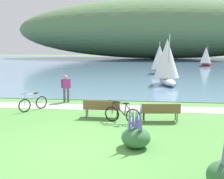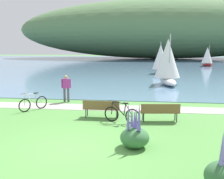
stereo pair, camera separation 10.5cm
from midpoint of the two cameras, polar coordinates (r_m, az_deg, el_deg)
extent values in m
plane|color=#518E42|center=(9.13, -9.38, -12.96)|extent=(200.00, 200.00, 0.00)
cube|color=#5B7F9E|center=(56.36, 4.42, 5.90)|extent=(180.00, 80.00, 0.04)
ellipsoid|color=#567A4C|center=(78.20, 10.95, 12.94)|extent=(84.73, 28.00, 16.89)
cube|color=#A39E93|center=(14.91, -2.72, -3.98)|extent=(60.00, 1.50, 0.01)
cube|color=brown|center=(12.77, -2.05, -4.21)|extent=(1.81, 0.51, 0.05)
cube|color=brown|center=(12.51, -2.22, -3.43)|extent=(1.80, 0.07, 0.40)
cylinder|color=#2D2D33|center=(13.13, -5.22, -4.87)|extent=(0.05, 0.05, 0.45)
cylinder|color=#2D2D33|center=(12.88, 1.45, -5.12)|extent=(0.05, 0.05, 0.45)
cylinder|color=#2D2D33|center=(12.81, -5.56, -5.24)|extent=(0.05, 0.05, 0.45)
cylinder|color=#2D2D33|center=(12.56, 1.28, -5.50)|extent=(0.05, 0.05, 0.45)
cube|color=brown|center=(12.32, 10.72, -4.88)|extent=(1.84, 0.68, 0.05)
cube|color=brown|center=(12.06, 10.93, -4.09)|extent=(1.79, 0.25, 0.40)
cylinder|color=#2D2D33|center=(12.42, 7.06, -5.74)|extent=(0.05, 0.05, 0.45)
cylinder|color=#2D2D33|center=(12.69, 13.97, -5.62)|extent=(0.05, 0.05, 0.45)
cylinder|color=#2D2D33|center=(12.10, 7.24, -6.15)|extent=(0.05, 0.05, 0.45)
cylinder|color=#2D2D33|center=(12.38, 14.33, -6.02)|extent=(0.05, 0.05, 0.45)
torus|color=black|center=(14.55, -18.52, -3.36)|extent=(0.45, 0.63, 0.72)
torus|color=black|center=(15.10, -15.10, -2.75)|extent=(0.45, 0.63, 0.72)
cylinder|color=silver|center=(14.66, -17.45, -1.98)|extent=(0.38, 0.53, 0.61)
cylinder|color=silver|center=(14.63, -17.37, -0.94)|extent=(0.40, 0.57, 0.09)
cylinder|color=silver|center=(14.83, -16.37, -1.89)|extent=(0.11, 0.13, 0.54)
cylinder|color=silver|center=(14.98, -15.77, -2.83)|extent=(0.26, 0.37, 0.05)
cylinder|color=silver|center=(14.95, -15.69, -1.82)|extent=(0.23, 0.32, 0.56)
cylinder|color=silver|center=(14.50, -18.50, -2.19)|extent=(0.08, 0.09, 0.60)
cube|color=black|center=(14.80, -16.30, -0.75)|extent=(0.22, 0.25, 0.05)
cylinder|color=black|center=(14.45, -18.48, -0.86)|extent=(0.29, 0.41, 0.02)
torus|color=black|center=(12.07, 0.15, -5.45)|extent=(0.70, 0.28, 0.72)
torus|color=black|center=(11.68, 4.84, -6.00)|extent=(0.70, 0.28, 0.72)
cylinder|color=black|center=(11.86, 1.63, -4.18)|extent=(0.59, 0.23, 0.61)
cylinder|color=black|center=(11.78, 1.81, -2.94)|extent=(0.64, 0.25, 0.09)
cylinder|color=black|center=(11.74, 3.09, -4.45)|extent=(0.13, 0.08, 0.54)
cylinder|color=black|center=(11.75, 3.87, -5.84)|extent=(0.41, 0.16, 0.05)
cylinder|color=black|center=(11.67, 4.06, -4.60)|extent=(0.36, 0.14, 0.56)
cylinder|color=black|center=(11.98, 0.26, -4.08)|extent=(0.09, 0.06, 0.60)
cube|color=black|center=(11.66, 3.29, -3.06)|extent=(0.26, 0.17, 0.05)
cylinder|color=black|center=(11.90, 0.37, -2.50)|extent=(0.46, 0.17, 0.02)
cylinder|color=#4C4C51|center=(16.55, -10.25, -1.23)|extent=(0.14, 0.14, 0.88)
cylinder|color=#4C4C51|center=(16.50, -9.44, -1.24)|extent=(0.14, 0.14, 0.88)
cube|color=#9E338C|center=(16.41, -9.92, 1.30)|extent=(0.40, 0.25, 0.60)
sphere|color=tan|center=(16.35, -9.96, 2.76)|extent=(0.22, 0.22, 0.22)
cylinder|color=#9E338C|center=(16.46, -10.80, 1.30)|extent=(0.09, 0.09, 0.56)
cylinder|color=#9E338C|center=(16.35, -9.02, 1.30)|extent=(0.09, 0.09, 0.56)
ellipsoid|color=#386B3D|center=(9.13, 5.35, -10.50)|extent=(1.01, 1.01, 0.70)
cylinder|color=#386B3D|center=(9.02, 5.69, -8.95)|extent=(0.02, 0.02, 0.12)
cone|color=#6B5BB7|center=(8.89, 5.73, -6.24)|extent=(0.10, 0.10, 0.77)
cylinder|color=#386B3D|center=(9.21, 4.70, -8.54)|extent=(0.02, 0.02, 0.12)
cone|color=#6B5BB7|center=(9.09, 4.74, -5.97)|extent=(0.11, 0.11, 0.74)
cylinder|color=#386B3D|center=(9.07, 5.31, -8.84)|extent=(0.02, 0.02, 0.12)
cone|color=#6B5BB7|center=(8.96, 5.34, -6.65)|extent=(0.13, 0.13, 0.60)
cylinder|color=#386B3D|center=(8.91, 3.90, -9.15)|extent=(0.02, 0.02, 0.12)
cone|color=#6B5BB7|center=(8.76, 3.94, -5.87)|extent=(0.11, 0.11, 0.94)
cylinder|color=#386B3D|center=(9.04, 5.38, -8.89)|extent=(0.02, 0.02, 0.12)
cone|color=#6B5BB7|center=(8.93, 5.42, -6.46)|extent=(0.10, 0.10, 0.68)
cylinder|color=#386B3D|center=(8.84, 6.30, -9.35)|extent=(0.02, 0.02, 0.12)
cone|color=#6B5BB7|center=(8.68, 6.36, -6.07)|extent=(0.14, 0.14, 0.93)
cylinder|color=#386B3D|center=(6.92, 23.32, -15.21)|extent=(0.02, 0.02, 0.12)
cone|color=#8470D1|center=(6.75, 23.58, -11.66)|extent=(0.12, 0.12, 0.80)
cylinder|color=#386B3D|center=(6.83, 23.38, -15.57)|extent=(0.02, 0.02, 0.12)
cone|color=#8470D1|center=(6.69, 23.57, -12.92)|extent=(0.09, 0.09, 0.56)
cylinder|color=#386B3D|center=(6.87, 23.27, -15.40)|extent=(0.02, 0.02, 0.12)
cone|color=#8470D1|center=(6.70, 23.51, -12.01)|extent=(0.10, 0.10, 0.75)
cylinder|color=#386B3D|center=(6.94, 23.42, -15.13)|extent=(0.02, 0.02, 0.12)
cone|color=#8470D1|center=(6.79, 23.66, -11.90)|extent=(0.12, 0.12, 0.72)
ellipsoid|color=navy|center=(34.06, 10.65, 4.01)|extent=(1.16, 3.49, 0.60)
cylinder|color=#B2B2B2|center=(34.21, 10.75, 7.43)|extent=(0.09, 0.09, 3.44)
cone|color=white|center=(33.62, 10.75, 7.10)|extent=(2.16, 2.16, 3.10)
ellipsoid|color=white|center=(23.79, 12.35, 1.76)|extent=(1.71, 3.97, 0.67)
cylinder|color=#B2B2B2|center=(23.32, 12.74, 7.17)|extent=(0.10, 0.10, 3.84)
cone|color=white|center=(23.96, 12.30, 6.78)|extent=(2.63, 2.63, 3.46)
ellipsoid|color=#B22323|center=(49.34, 20.41, 5.19)|extent=(2.80, 2.89, 0.55)
cylinder|color=#B2B2B2|center=(49.47, 20.68, 7.32)|extent=(0.08, 0.08, 3.14)
cone|color=white|center=(49.01, 20.35, 7.14)|extent=(2.64, 2.64, 2.83)
camera|label=1|loc=(0.05, -89.80, 0.03)|focal=41.42mm
camera|label=2|loc=(0.05, 90.20, -0.03)|focal=41.42mm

